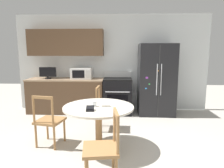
{
  "coord_description": "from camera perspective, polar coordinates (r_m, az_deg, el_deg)",
  "views": [
    {
      "loc": [
        0.24,
        -2.88,
        1.59
      ],
      "look_at": [
        0.07,
        1.15,
        0.95
      ],
      "focal_mm": 32.0,
      "sensor_mm": 36.0,
      "label": 1
    }
  ],
  "objects": [
    {
      "name": "dining_chair_near",
      "position": [
        2.55,
        -2.59,
        -17.97
      ],
      "size": [
        0.47,
        0.47,
        0.9
      ],
      "rotation": [
        0.0,
        0.0,
        1.71
      ],
      "color": "#9E7042",
      "rests_on": "ground_plane"
    },
    {
      "name": "back_wall",
      "position": [
        5.51,
        -3.25,
        7.4
      ],
      "size": [
        5.2,
        0.44,
        2.6
      ],
      "color": "silver",
      "rests_on": "ground_plane"
    },
    {
      "name": "dining_table",
      "position": [
        3.29,
        -3.84,
        -8.88
      ],
      "size": [
        1.14,
        1.14,
        0.73
      ],
      "color": "beige",
      "rests_on": "ground_plane"
    },
    {
      "name": "dining_chair_far",
      "position": [
        4.15,
        -1.8,
        -7.16
      ],
      "size": [
        0.44,
        0.44,
        0.9
      ],
      "rotation": [
        0.0,
        0.0,
        4.66
      ],
      "color": "#9E7042",
      "rests_on": "ground_plane"
    },
    {
      "name": "dining_chair_left",
      "position": [
        3.62,
        -17.53,
        -10.04
      ],
      "size": [
        0.5,
        0.5,
        0.9
      ],
      "rotation": [
        0.0,
        0.0,
        6.07
      ],
      "color": "#9E7042",
      "rests_on": "ground_plane"
    },
    {
      "name": "microwave",
      "position": [
        5.33,
        -8.7,
        3.01
      ],
      "size": [
        0.54,
        0.36,
        0.28
      ],
      "color": "white",
      "rests_on": "kitchen_counter"
    },
    {
      "name": "wallet",
      "position": [
        3.01,
        -6.25,
        -7.1
      ],
      "size": [
        0.13,
        0.14,
        0.07
      ],
      "color": "black",
      "rests_on": "dining_table"
    },
    {
      "name": "kitchen_counter",
      "position": [
        5.49,
        -12.91,
        -3.19
      ],
      "size": [
        2.01,
        0.64,
        0.9
      ],
      "color": "brown",
      "rests_on": "ground_plane"
    },
    {
      "name": "candle_glass",
      "position": [
        3.23,
        -5.09,
        -5.76
      ],
      "size": [
        0.08,
        0.08,
        0.09
      ],
      "color": "silver",
      "rests_on": "dining_table"
    },
    {
      "name": "refrigerator",
      "position": [
        5.24,
        12.54,
        1.25
      ],
      "size": [
        0.91,
        0.72,
        1.8
      ],
      "color": "black",
      "rests_on": "ground_plane"
    },
    {
      "name": "folded_napkin",
      "position": [
        3.21,
        -1.72,
        -6.06
      ],
      "size": [
        0.14,
        0.05,
        0.05
      ],
      "color": "silver",
      "rests_on": "dining_table"
    },
    {
      "name": "oven_range",
      "position": [
        5.27,
        1.6,
        -3.28
      ],
      "size": [
        0.73,
        0.68,
        1.08
      ],
      "color": "black",
      "rests_on": "ground_plane"
    },
    {
      "name": "countertop_tv",
      "position": [
        5.52,
        -17.88,
        3.16
      ],
      "size": [
        0.44,
        0.16,
        0.31
      ],
      "color": "black",
      "rests_on": "kitchen_counter"
    },
    {
      "name": "ground_plane",
      "position": [
        3.3,
        -2.13,
        -19.79
      ],
      "size": [
        14.0,
        14.0,
        0.0
      ],
      "primitive_type": "plane",
      "color": "#B2ADA3"
    }
  ]
}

